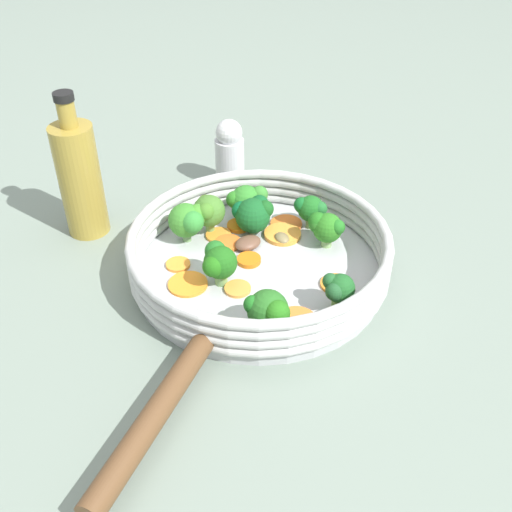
{
  "coord_description": "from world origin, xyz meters",
  "views": [
    {
      "loc": [
        -0.0,
        0.56,
        0.45
      ],
      "look_at": [
        0.0,
        0.0,
        0.03
      ],
      "focal_mm": 42.0,
      "sensor_mm": 36.0,
      "label": 1
    }
  ],
  "objects_px": {
    "mushroom_piece_0": "(245,243)",
    "mushroom_piece_1": "(279,238)",
    "carrot_slice_1": "(302,327)",
    "broccoli_floret_1": "(250,213)",
    "carrot_slice_3": "(293,321)",
    "carrot_slice_5": "(234,289)",
    "broccoli_floret_4": "(244,201)",
    "broccoli_floret_6": "(335,289)",
    "carrot_slice_0": "(225,243)",
    "carrot_slice_6": "(236,226)",
    "carrot_slice_2": "(283,224)",
    "oil_bottle": "(77,178)",
    "broccoli_floret_7": "(185,220)",
    "carrot_slice_4": "(286,331)",
    "broccoli_floret_5": "(322,227)",
    "carrot_slice_11": "(184,284)",
    "broccoli_floret_3": "(307,208)",
    "carrot_slice_7": "(216,235)",
    "carrot_slice_8": "(333,284)",
    "skillet": "(256,270)",
    "carrot_slice_12": "(175,264)",
    "salt_shaker": "(227,154)",
    "carrot_slice_9": "(246,260)",
    "broccoli_floret_8": "(204,211)",
    "broccoli_floret_0": "(264,311)"
  },
  "relations": [
    {
      "from": "carrot_slice_7",
      "to": "carrot_slice_0",
      "type": "bearing_deg",
      "value": 126.96
    },
    {
      "from": "carrot_slice_2",
      "to": "broccoli_floret_3",
      "type": "relative_size",
      "value": 0.91
    },
    {
      "from": "carrot_slice_9",
      "to": "salt_shaker",
      "type": "relative_size",
      "value": 0.28
    },
    {
      "from": "mushroom_piece_0",
      "to": "oil_bottle",
      "type": "distance_m",
      "value": 0.23
    },
    {
      "from": "broccoli_floret_5",
      "to": "mushroom_piece_0",
      "type": "relative_size",
      "value": 1.28
    },
    {
      "from": "carrot_slice_0",
      "to": "carrot_slice_6",
      "type": "relative_size",
      "value": 1.13
    },
    {
      "from": "carrot_slice_4",
      "to": "carrot_slice_3",
      "type": "bearing_deg",
      "value": -119.32
    },
    {
      "from": "carrot_slice_2",
      "to": "carrot_slice_9",
      "type": "bearing_deg",
      "value": 59.1
    },
    {
      "from": "carrot_slice_4",
      "to": "broccoli_floret_5",
      "type": "bearing_deg",
      "value": -107.39
    },
    {
      "from": "carrot_slice_1",
      "to": "carrot_slice_7",
      "type": "bearing_deg",
      "value": -58.94
    },
    {
      "from": "carrot_slice_8",
      "to": "mushroom_piece_0",
      "type": "relative_size",
      "value": 1.04
    },
    {
      "from": "carrot_slice_2",
      "to": "broccoli_floret_4",
      "type": "xyz_separation_m",
      "value": [
        0.05,
        -0.01,
        0.03
      ]
    },
    {
      "from": "broccoli_floret_3",
      "to": "mushroom_piece_1",
      "type": "xyz_separation_m",
      "value": [
        0.04,
        0.03,
        -0.02
      ]
    },
    {
      "from": "broccoli_floret_7",
      "to": "carrot_slice_11",
      "type": "bearing_deg",
      "value": 93.77
    },
    {
      "from": "carrot_slice_3",
      "to": "oil_bottle",
      "type": "xyz_separation_m",
      "value": [
        0.27,
        -0.19,
        0.06
      ]
    },
    {
      "from": "mushroom_piece_1",
      "to": "carrot_slice_11",
      "type": "bearing_deg",
      "value": 38.21
    },
    {
      "from": "carrot_slice_5",
      "to": "broccoli_floret_8",
      "type": "xyz_separation_m",
      "value": [
        0.04,
        -0.11,
        0.03
      ]
    },
    {
      "from": "carrot_slice_3",
      "to": "carrot_slice_5",
      "type": "height_order",
      "value": "carrot_slice_3"
    },
    {
      "from": "skillet",
      "to": "carrot_slice_3",
      "type": "height_order",
      "value": "carrot_slice_3"
    },
    {
      "from": "carrot_slice_6",
      "to": "broccoli_floret_7",
      "type": "relative_size",
      "value": 0.59
    },
    {
      "from": "carrot_slice_8",
      "to": "skillet",
      "type": "bearing_deg",
      "value": -21.86
    },
    {
      "from": "carrot_slice_0",
      "to": "carrot_slice_11",
      "type": "xyz_separation_m",
      "value": [
        0.04,
        0.08,
        -0.0
      ]
    },
    {
      "from": "carrot_slice_4",
      "to": "carrot_slice_5",
      "type": "bearing_deg",
      "value": -50.5
    },
    {
      "from": "carrot_slice_6",
      "to": "broccoli_floret_8",
      "type": "xyz_separation_m",
      "value": [
        0.04,
        0.01,
        0.03
      ]
    },
    {
      "from": "carrot_slice_8",
      "to": "broccoli_floret_7",
      "type": "relative_size",
      "value": 0.71
    },
    {
      "from": "mushroom_piece_0",
      "to": "mushroom_piece_1",
      "type": "xyz_separation_m",
      "value": [
        -0.04,
        -0.01,
        -0.0
      ]
    },
    {
      "from": "carrot_slice_1",
      "to": "broccoli_floret_1",
      "type": "distance_m",
      "value": 0.19
    },
    {
      "from": "broccoli_floret_0",
      "to": "mushroom_piece_0",
      "type": "relative_size",
      "value": 1.43
    },
    {
      "from": "carrot_slice_6",
      "to": "broccoli_floret_6",
      "type": "bearing_deg",
      "value": 125.14
    },
    {
      "from": "carrot_slice_1",
      "to": "carrot_slice_11",
      "type": "distance_m",
      "value": 0.15
    },
    {
      "from": "broccoli_floret_4",
      "to": "broccoli_floret_6",
      "type": "relative_size",
      "value": 1.15
    },
    {
      "from": "carrot_slice_4",
      "to": "mushroom_piece_0",
      "type": "distance_m",
      "value": 0.16
    },
    {
      "from": "carrot_slice_6",
      "to": "salt_shaker",
      "type": "xyz_separation_m",
      "value": [
        0.02,
        -0.13,
        0.03
      ]
    },
    {
      "from": "carrot_slice_12",
      "to": "oil_bottle",
      "type": "height_order",
      "value": "oil_bottle"
    },
    {
      "from": "broccoli_floret_7",
      "to": "mushroom_piece_1",
      "type": "distance_m",
      "value": 0.12
    },
    {
      "from": "carrot_slice_9",
      "to": "oil_bottle",
      "type": "relative_size",
      "value": 0.15
    },
    {
      "from": "mushroom_piece_0",
      "to": "mushroom_piece_1",
      "type": "height_order",
      "value": "mushroom_piece_0"
    },
    {
      "from": "carrot_slice_7",
      "to": "broccoli_floret_5",
      "type": "bearing_deg",
      "value": 172.07
    },
    {
      "from": "carrot_slice_7",
      "to": "broccoli_floret_8",
      "type": "bearing_deg",
      "value": -34.67
    },
    {
      "from": "broccoli_floret_4",
      "to": "oil_bottle",
      "type": "height_order",
      "value": "oil_bottle"
    },
    {
      "from": "skillet",
      "to": "carrot_slice_12",
      "type": "relative_size",
      "value": 10.14
    },
    {
      "from": "broccoli_floret_7",
      "to": "carrot_slice_4",
      "type": "bearing_deg",
      "value": 126.07
    },
    {
      "from": "broccoli_floret_6",
      "to": "oil_bottle",
      "type": "height_order",
      "value": "oil_bottle"
    },
    {
      "from": "carrot_slice_5",
      "to": "carrot_slice_8",
      "type": "bearing_deg",
      "value": -175.48
    },
    {
      "from": "carrot_slice_6",
      "to": "broccoli_floret_5",
      "type": "xyz_separation_m",
      "value": [
        -0.11,
        0.04,
        0.03
      ]
    },
    {
      "from": "broccoli_floret_6",
      "to": "carrot_slice_7",
      "type": "bearing_deg",
      "value": -45.26
    },
    {
      "from": "carrot_slice_12",
      "to": "salt_shaker",
      "type": "distance_m",
      "value": 0.22
    },
    {
      "from": "carrot_slice_5",
      "to": "broccoli_floret_3",
      "type": "xyz_separation_m",
      "value": [
        -0.09,
        -0.13,
        0.03
      ]
    },
    {
      "from": "carrot_slice_0",
      "to": "carrot_slice_4",
      "type": "bearing_deg",
      "value": 114.38
    },
    {
      "from": "carrot_slice_9",
      "to": "broccoli_floret_4",
      "type": "relative_size",
      "value": 0.56
    }
  ]
}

